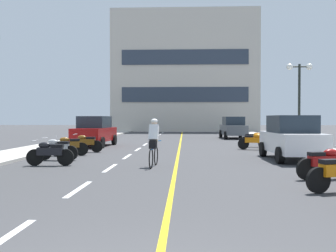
{
  "coord_description": "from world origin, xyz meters",
  "views": [
    {
      "loc": [
        0.56,
        -3.38,
        1.72
      ],
      "look_at": [
        -0.4,
        19.04,
        1.26
      ],
      "focal_mm": 42.18,
      "sensor_mm": 36.0,
      "label": 1
    }
  ],
  "objects": [
    {
      "name": "lane_dash_0",
      "position": [
        -2.0,
        2.0,
        0.0
      ],
      "size": [
        0.14,
        2.2,
        0.01
      ],
      "primitive_type": "cube",
      "color": "silver",
      "rests_on": "ground"
    },
    {
      "name": "lane_dash_5",
      "position": [
        -2.0,
        22.0,
        0.0
      ],
      "size": [
        0.14,
        2.2,
        0.01
      ],
      "primitive_type": "cube",
      "color": "silver",
      "rests_on": "ground"
    },
    {
      "name": "motorcycle_7",
      "position": [
        4.29,
        18.04,
        0.47
      ],
      "size": [
        1.66,
        0.74,
        0.92
      ],
      "color": "black",
      "rests_on": "ground"
    },
    {
      "name": "lane_dash_9",
      "position": [
        -2.0,
        38.0,
        0.0
      ],
      "size": [
        0.14,
        2.2,
        0.01
      ],
      "primitive_type": "cube",
      "color": "silver",
      "rests_on": "ground"
    },
    {
      "name": "lane_dash_2",
      "position": [
        -2.0,
        10.0,
        0.0
      ],
      "size": [
        0.14,
        2.2,
        0.01
      ],
      "primitive_type": "cube",
      "color": "silver",
      "rests_on": "ground"
    },
    {
      "name": "lane_dash_4",
      "position": [
        -2.0,
        18.0,
        0.0
      ],
      "size": [
        0.14,
        2.2,
        0.01
      ],
      "primitive_type": "cube",
      "color": "silver",
      "rests_on": "ground"
    },
    {
      "name": "office_building",
      "position": [
        0.54,
        49.44,
        7.63
      ],
      "size": [
        18.45,
        8.99,
        15.26
      ],
      "color": "beige",
      "rests_on": "ground"
    },
    {
      "name": "lane_dash_1",
      "position": [
        -2.0,
        6.0,
        0.0
      ],
      "size": [
        0.14,
        2.2,
        0.01
      ],
      "primitive_type": "cube",
      "color": "silver",
      "rests_on": "ground"
    },
    {
      "name": "motorcycle_4",
      "position": [
        -4.61,
        12.34,
        0.47
      ],
      "size": [
        1.7,
        0.6,
        0.92
      ],
      "color": "black",
      "rests_on": "ground"
    },
    {
      "name": "motorcycle_5",
      "position": [
        -4.67,
        14.17,
        0.47
      ],
      "size": [
        1.65,
        0.77,
        0.92
      ],
      "color": "black",
      "rests_on": "ground"
    },
    {
      "name": "curb_left",
      "position": [
        -7.2,
        24.0,
        0.06
      ],
      "size": [
        2.4,
        72.0,
        0.12
      ],
      "primitive_type": "cube",
      "color": "#B7B2A8",
      "rests_on": "ground"
    },
    {
      "name": "lane_dash_3",
      "position": [
        -2.0,
        14.0,
        0.0
      ],
      "size": [
        0.14,
        2.2,
        0.01
      ],
      "primitive_type": "cube",
      "color": "silver",
      "rests_on": "ground"
    },
    {
      "name": "parked_car_mid",
      "position": [
        -4.89,
        20.21,
        0.92
      ],
      "size": [
        2.15,
        4.31,
        1.82
      ],
      "color": "black",
      "rests_on": "ground"
    },
    {
      "name": "parked_car_far",
      "position": [
        4.6,
        29.71,
        0.92
      ],
      "size": [
        2.08,
        4.27,
        1.82
      ],
      "color": "black",
      "rests_on": "ground"
    },
    {
      "name": "motorcycle_8",
      "position": [
        4.62,
        19.95,
        0.47
      ],
      "size": [
        1.66,
        0.73,
        0.92
      ],
      "color": "black",
      "rests_on": "ground"
    },
    {
      "name": "motorcycle_6",
      "position": [
        -4.39,
        16.08,
        0.47
      ],
      "size": [
        1.7,
        0.6,
        0.92
      ],
      "color": "black",
      "rests_on": "ground"
    },
    {
      "name": "ground_plane",
      "position": [
        0.0,
        21.0,
        0.0
      ],
      "size": [
        140.0,
        140.0,
        0.0
      ],
      "primitive_type": "plane",
      "color": "#38383A"
    },
    {
      "name": "motorcycle_3",
      "position": [
        -4.29,
        10.55,
        0.47
      ],
      "size": [
        1.7,
        0.6,
        0.92
      ],
      "color": "black",
      "rests_on": "ground"
    },
    {
      "name": "motorcycle_2",
      "position": [
        4.46,
        7.77,
        0.47
      ],
      "size": [
        1.66,
        0.72,
        0.92
      ],
      "color": "black",
      "rests_on": "ground"
    },
    {
      "name": "lane_dash_7",
      "position": [
        -2.0,
        30.0,
        0.0
      ],
      "size": [
        0.14,
        2.2,
        0.01
      ],
      "primitive_type": "cube",
      "color": "silver",
      "rests_on": "ground"
    },
    {
      "name": "lane_dash_6",
      "position": [
        -2.0,
        26.0,
        0.0
      ],
      "size": [
        0.14,
        2.2,
        0.01
      ],
      "primitive_type": "cube",
      "color": "silver",
      "rests_on": "ground"
    },
    {
      "name": "parked_car_near",
      "position": [
        4.92,
        12.9,
        0.92
      ],
      "size": [
        2.01,
        4.24,
        1.82
      ],
      "color": "black",
      "rests_on": "ground"
    },
    {
      "name": "curb_right",
      "position": [
        7.2,
        24.0,
        0.06
      ],
      "size": [
        2.4,
        72.0,
        0.12
      ],
      "primitive_type": "cube",
      "color": "#B7B2A8",
      "rests_on": "ground"
    },
    {
      "name": "centre_line_yellow",
      "position": [
        0.25,
        24.0,
        0.0
      ],
      "size": [
        0.12,
        66.0,
        0.01
      ],
      "primitive_type": "cube",
      "color": "gold",
      "rests_on": "ground"
    },
    {
      "name": "lane_dash_11",
      "position": [
        -2.0,
        46.0,
        0.0
      ],
      "size": [
        0.14,
        2.2,
        0.01
      ],
      "primitive_type": "cube",
      "color": "silver",
      "rests_on": "ground"
    },
    {
      "name": "lane_dash_8",
      "position": [
        -2.0,
        34.0,
        0.0
      ],
      "size": [
        0.14,
        2.2,
        0.01
      ],
      "primitive_type": "cube",
      "color": "silver",
      "rests_on": "ground"
    },
    {
      "name": "street_lamp_mid",
      "position": [
        7.05,
        19.3,
        3.58
      ],
      "size": [
        1.46,
        0.36,
        4.68
      ],
      "color": "black",
      "rests_on": "curb_right"
    },
    {
      "name": "lane_dash_10",
      "position": [
        -2.0,
        42.0,
        0.0
      ],
      "size": [
        0.14,
        2.2,
        0.01
      ],
      "primitive_type": "cube",
      "color": "silver",
      "rests_on": "ground"
    },
    {
      "name": "cyclist_rider",
      "position": [
        -0.54,
        10.44,
        0.89
      ],
      "size": [
        0.43,
        1.77,
        1.71
      ],
      "color": "black",
      "rests_on": "ground"
    }
  ]
}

